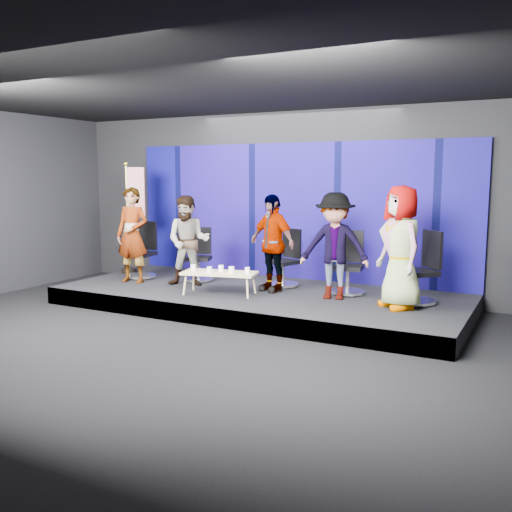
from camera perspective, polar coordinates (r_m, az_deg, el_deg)
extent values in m
plane|color=black|center=(7.93, -8.13, -8.76)|extent=(10.00, 10.00, 0.00)
cube|color=black|center=(11.09, 3.90, 5.28)|extent=(10.00, 0.02, 3.50)
cube|color=black|center=(7.69, -8.67, 17.07)|extent=(10.00, 8.00, 0.02)
cube|color=black|center=(9.96, 0.31, -4.32)|extent=(7.00, 3.00, 0.30)
cube|color=#08095E|center=(11.06, 3.79, 4.49)|extent=(7.00, 0.08, 2.60)
cylinder|color=silver|center=(11.36, -11.45, -2.00)|extent=(0.68, 0.68, 0.06)
cylinder|color=silver|center=(11.32, -11.48, -0.83)|extent=(0.07, 0.07, 0.41)
cube|color=black|center=(11.29, -11.51, 0.20)|extent=(0.54, 0.54, 0.07)
cube|color=black|center=(11.46, -10.89, 2.03)|extent=(0.45, 0.10, 0.56)
imported|color=black|center=(10.82, -12.27, 2.04)|extent=(0.69, 0.49, 1.77)
cylinder|color=silver|center=(10.86, -5.77, -2.36)|extent=(0.74, 0.74, 0.06)
cylinder|color=silver|center=(10.82, -5.78, -1.23)|extent=(0.07, 0.07, 0.38)
cube|color=black|center=(10.79, -5.80, -0.24)|extent=(0.59, 0.59, 0.07)
cube|color=black|center=(10.97, -5.58, 1.54)|extent=(0.40, 0.20, 0.52)
imported|color=black|center=(10.33, -6.78, 1.51)|extent=(0.96, 0.87, 1.63)
cylinder|color=silver|center=(10.30, 2.69, -2.89)|extent=(0.74, 0.74, 0.06)
cylinder|color=silver|center=(10.26, 2.69, -1.67)|extent=(0.07, 0.07, 0.39)
cube|color=black|center=(10.23, 2.70, -0.60)|extent=(0.59, 0.59, 0.07)
cube|color=black|center=(10.36, 3.61, 1.28)|extent=(0.42, 0.19, 0.53)
imported|color=black|center=(9.78, 1.60, 1.31)|extent=(1.06, 0.71, 1.67)
cylinder|color=silver|center=(9.75, 9.13, -3.61)|extent=(0.69, 0.69, 0.06)
cylinder|color=silver|center=(9.71, 9.16, -2.28)|extent=(0.07, 0.07, 0.40)
cube|color=black|center=(9.67, 9.18, -1.12)|extent=(0.55, 0.55, 0.07)
cube|color=black|center=(9.86, 9.45, 0.98)|extent=(0.44, 0.12, 0.55)
imported|color=black|center=(9.23, 7.86, 0.99)|extent=(1.20, 0.81, 1.72)
cylinder|color=silver|center=(9.27, 15.69, -4.40)|extent=(0.91, 0.91, 0.06)
cylinder|color=silver|center=(9.22, 15.75, -2.91)|extent=(0.07, 0.07, 0.43)
cube|color=black|center=(9.19, 15.80, -1.60)|extent=(0.73, 0.73, 0.07)
cube|color=black|center=(9.28, 17.20, 0.64)|extent=(0.37, 0.37, 0.59)
imported|color=black|center=(8.76, 14.26, 0.84)|extent=(1.05, 1.05, 1.84)
cube|color=#CDB777|center=(9.57, -3.68, -1.71)|extent=(1.33, 0.79, 0.04)
cylinder|color=#CDB777|center=(9.60, -7.14, -2.89)|extent=(0.03, 0.03, 0.34)
cylinder|color=#CDB777|center=(9.97, -6.26, -2.46)|extent=(0.03, 0.03, 0.34)
cylinder|color=#CDB777|center=(9.25, -0.87, -3.24)|extent=(0.03, 0.03, 0.34)
cylinder|color=#CDB777|center=(9.64, -0.21, -2.77)|extent=(0.03, 0.03, 0.34)
cylinder|color=white|center=(9.73, -6.29, -1.15)|extent=(0.09, 0.09, 0.11)
cylinder|color=white|center=(9.52, -4.68, -1.36)|extent=(0.08, 0.08, 0.10)
cylinder|color=white|center=(9.62, -3.52, -1.23)|extent=(0.09, 0.09, 0.10)
cylinder|color=white|center=(9.43, -2.47, -1.39)|extent=(0.09, 0.09, 0.11)
cylinder|color=white|center=(9.43, -0.87, -1.43)|extent=(0.08, 0.08, 0.10)
cylinder|color=black|center=(11.99, -12.57, -1.43)|extent=(0.30, 0.30, 0.09)
cylinder|color=gold|center=(11.86, -12.73, 3.74)|extent=(0.04, 0.04, 2.08)
sphere|color=gold|center=(11.83, -12.90, 8.98)|extent=(0.10, 0.10, 0.10)
cube|color=#A61327|center=(11.77, -11.94, 6.26)|extent=(0.35, 0.21, 0.99)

